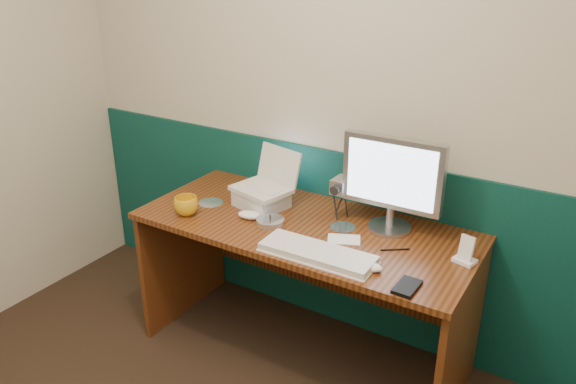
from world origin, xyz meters
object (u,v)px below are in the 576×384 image
Objects in this scene: monitor at (393,183)px; camcorder at (341,200)px; desk at (304,291)px; laptop at (261,171)px; mug at (186,206)px; keyboard at (317,254)px.

camcorder is (-0.25, -0.01, -0.14)m from monitor.
laptop is (-0.29, 0.06, 0.57)m from desk.
mug is (-0.54, -0.21, 0.42)m from desk.
desk is 13.66× the size of mug.
mug is at bearing -149.25° from camcorder.
laptop is 0.40m from mug.
laptop is at bearing -164.77° from camcorder.
camcorder is at bearing -179.07° from monitor.
monitor reaches higher than laptop.
monitor reaches higher than mug.
monitor is 0.93× the size of keyboard.
desk is 5.93× the size of laptop.
mug is (-0.90, -0.37, -0.18)m from monitor.
monitor is 0.48m from keyboard.
laptop is at bearing 45.91° from mug.
laptop is 0.60m from keyboard.
mug is at bearing -158.46° from monitor.
desk is 0.64m from laptop.
desk is 0.50m from keyboard.
laptop reaches higher than desk.
desk is 0.72m from monitor.
laptop reaches higher than keyboard.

